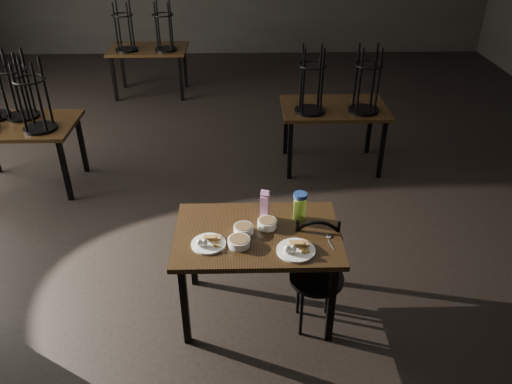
{
  "coord_description": "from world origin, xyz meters",
  "views": [
    {
      "loc": [
        0.19,
        -4.26,
        2.87
      ],
      "look_at": [
        0.26,
        -0.93,
        0.85
      ],
      "focal_mm": 35.0,
      "sensor_mm": 36.0,
      "label": 1
    }
  ],
  "objects_px": {
    "water_bottle": "(300,206)",
    "bentwood_chair": "(316,267)",
    "main_table": "(257,241)",
    "juice_carton": "(265,205)"
  },
  "relations": [
    {
      "from": "water_bottle",
      "to": "bentwood_chair",
      "type": "height_order",
      "value": "water_bottle"
    },
    {
      "from": "main_table",
      "to": "juice_carton",
      "type": "xyz_separation_m",
      "value": [
        0.06,
        0.18,
        0.19
      ]
    },
    {
      "from": "juice_carton",
      "to": "water_bottle",
      "type": "distance_m",
      "value": 0.26
    },
    {
      "from": "water_bottle",
      "to": "main_table",
      "type": "bearing_deg",
      "value": -152.52
    },
    {
      "from": "main_table",
      "to": "water_bottle",
      "type": "relative_size",
      "value": 5.37
    },
    {
      "from": "bentwood_chair",
      "to": "water_bottle",
      "type": "bearing_deg",
      "value": 117.19
    },
    {
      "from": "juice_carton",
      "to": "water_bottle",
      "type": "relative_size",
      "value": 1.11
    },
    {
      "from": "main_table",
      "to": "bentwood_chair",
      "type": "distance_m",
      "value": 0.48
    },
    {
      "from": "juice_carton",
      "to": "bentwood_chair",
      "type": "distance_m",
      "value": 0.59
    },
    {
      "from": "juice_carton",
      "to": "water_bottle",
      "type": "bearing_deg",
      "value": -3.28
    }
  ]
}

